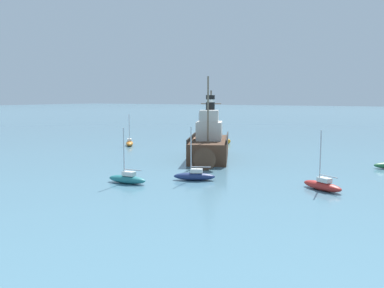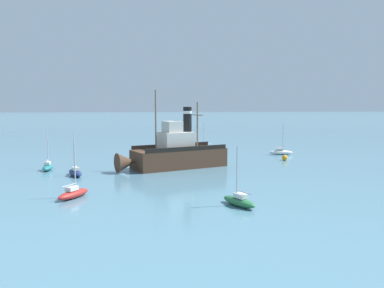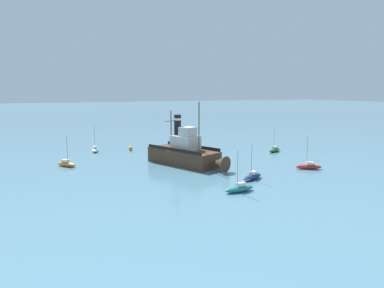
% 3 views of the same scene
% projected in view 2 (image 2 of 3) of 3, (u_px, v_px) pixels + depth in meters
% --- Properties ---
extents(ground_plane, '(600.00, 600.00, 0.00)m').
position_uv_depth(ground_plane, '(185.00, 165.00, 54.04)').
color(ground_plane, teal).
extents(old_tugboat, '(8.93, 14.53, 9.90)m').
position_uv_depth(old_tugboat, '(175.00, 154.00, 51.99)').
color(old_tugboat, '#4C3323').
rests_on(old_tugboat, ground).
extents(sailboat_orange, '(3.19, 3.68, 4.90)m').
position_uv_depth(sailboat_orange, '(205.00, 149.00, 69.93)').
color(sailboat_orange, orange).
rests_on(sailboat_orange, ground).
extents(sailboat_white, '(1.78, 3.94, 4.90)m').
position_uv_depth(sailboat_white, '(281.00, 152.00, 65.34)').
color(sailboat_white, white).
rests_on(sailboat_white, ground).
extents(sailboat_green, '(3.89, 2.67, 4.90)m').
position_uv_depth(sailboat_green, '(239.00, 201.00, 32.89)').
color(sailboat_green, '#286B3D').
rests_on(sailboat_green, ground).
extents(sailboat_teal, '(3.86, 1.33, 4.90)m').
position_uv_depth(sailboat_teal, '(48.00, 167.00, 50.40)').
color(sailboat_teal, '#23757A').
rests_on(sailboat_teal, ground).
extents(sailboat_red, '(3.86, 2.79, 4.90)m').
position_uv_depth(sailboat_red, '(73.00, 193.00, 35.64)').
color(sailboat_red, '#B22823').
rests_on(sailboat_red, ground).
extents(sailboat_navy, '(3.92, 2.56, 4.90)m').
position_uv_depth(sailboat_navy, '(75.00, 172.00, 46.37)').
color(sailboat_navy, navy).
rests_on(sailboat_navy, ground).
extents(mooring_buoy, '(0.80, 0.80, 0.80)m').
position_uv_depth(mooring_buoy, '(285.00, 158.00, 58.74)').
color(mooring_buoy, orange).
rests_on(mooring_buoy, ground).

